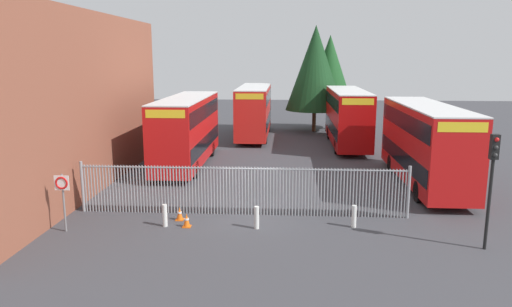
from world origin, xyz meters
The scene contains 16 objects.
ground_plane centered at (0.00, 8.00, 0.00)m, with size 100.00×100.00×0.00m, color #3D3D42.
depot_building_brick centered at (-11.22, 3.45, 4.62)m, with size 6.14×21.54×9.24m, color brown.
palisade_fence centered at (-0.37, 0.00, 1.18)m, with size 14.74×0.14×2.35m.
double_decker_bus_near_gate centered at (9.15, 5.80, 2.42)m, with size 2.54×10.81×4.42m.
double_decker_bus_behind_fence_left centered at (-4.84, 9.76, 2.42)m, with size 2.54×10.81×4.42m.
double_decker_bus_behind_fence_right centered at (6.34, 17.45, 2.42)m, with size 2.54×10.81×4.42m.
double_decker_bus_far_back centered at (-1.26, 21.19, 2.42)m, with size 2.54×10.81×4.42m.
bollard_near_left centered at (-3.45, -1.73, 0.47)m, with size 0.20×0.20×0.95m, color silver.
bollard_center_front centered at (0.40, -1.76, 0.47)m, with size 0.20×0.20×0.95m, color silver.
bollard_near_right centered at (4.42, -1.36, 0.47)m, with size 0.20×0.20×0.95m, color silver.
traffic_cone_by_gate centered at (-3.01, -0.92, 0.29)m, with size 0.34×0.34×0.59m.
traffic_cone_mid_forecourt centered at (-2.53, -1.76, 0.29)m, with size 0.34×0.34×0.59m.
speed_limit_sign_post centered at (-7.33, -2.61, 1.78)m, with size 0.60×0.14×2.40m.
traffic_light_kerbside centered at (8.95, -3.38, 2.99)m, with size 0.28×0.33×4.30m.
tree_tall_back centered at (4.16, 24.78, 5.91)m, with size 5.43×5.43×9.79m.
tree_short_side centered at (5.61, 26.42, 5.74)m, with size 4.51×4.51×8.97m.
Camera 1 is at (1.58, -20.62, 7.01)m, focal length 33.80 mm.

